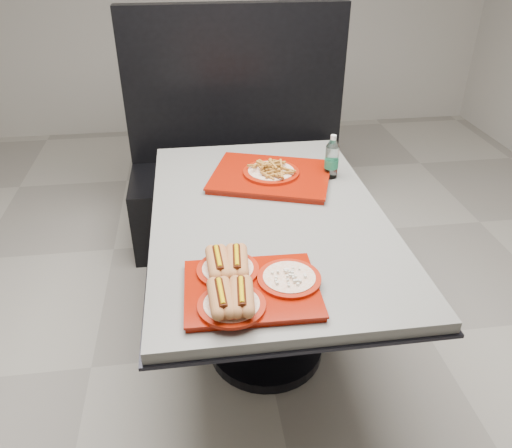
{
  "coord_description": "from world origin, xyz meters",
  "views": [
    {
      "loc": [
        -0.28,
        -1.67,
        1.73
      ],
      "look_at": [
        -0.08,
        -0.21,
        0.83
      ],
      "focal_mm": 35.0,
      "sensor_mm": 36.0,
      "label": 1
    }
  ],
  "objects": [
    {
      "name": "booth_bench",
      "position": [
        0.0,
        1.09,
        0.4
      ],
      "size": [
        1.3,
        0.57,
        1.35
      ],
      "color": "black",
      "rests_on": "ground"
    },
    {
      "name": "ground",
      "position": [
        0.0,
        0.0,
        0.0
      ],
      "size": [
        6.0,
        6.0,
        0.0
      ],
      "primitive_type": "plane",
      "color": "#A19C90",
      "rests_on": "ground"
    },
    {
      "name": "diner_table",
      "position": [
        0.0,
        0.0,
        0.58
      ],
      "size": [
        0.92,
        1.42,
        0.75
      ],
      "color": "black",
      "rests_on": "ground"
    },
    {
      "name": "tray_near",
      "position": [
        -0.14,
        -0.48,
        0.78
      ],
      "size": [
        0.43,
        0.37,
        0.09
      ],
      "rotation": [
        0.0,
        0.0,
        -0.02
      ],
      "color": "#861103",
      "rests_on": "diner_table"
    },
    {
      "name": "tray_far",
      "position": [
        0.06,
        0.28,
        0.78
      ],
      "size": [
        0.61,
        0.54,
        0.1
      ],
      "rotation": [
        0.0,
        0.0,
        -0.33
      ],
      "color": "#861103",
      "rests_on": "diner_table"
    },
    {
      "name": "water_bottle",
      "position": [
        0.33,
        0.28,
        0.83
      ],
      "size": [
        0.06,
        0.06,
        0.2
      ],
      "rotation": [
        0.0,
        0.0,
        0.34
      ],
      "color": "silver",
      "rests_on": "diner_table"
    }
  ]
}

